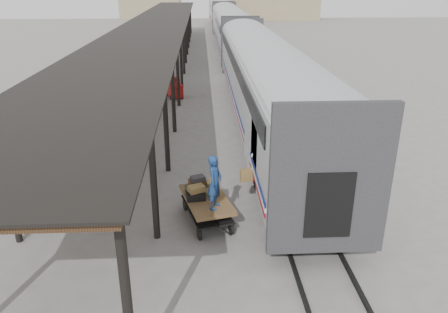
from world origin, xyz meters
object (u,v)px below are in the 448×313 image
(baggage_cart, at_px, (207,204))
(porter, at_px, (215,182))
(pedestrian, at_px, (145,103))
(luggage_tug, at_px, (175,89))

(baggage_cart, height_order, porter, porter)
(pedestrian, bearing_deg, baggage_cart, 100.03)
(baggage_cart, distance_m, luggage_tug, 16.35)
(baggage_cart, relative_size, pedestrian, 1.73)
(luggage_tug, relative_size, pedestrian, 1.03)
(porter, relative_size, pedestrian, 1.10)
(baggage_cart, relative_size, luggage_tug, 1.69)
(baggage_cart, xyz_separation_m, porter, (0.25, -0.65, 1.05))
(luggage_tug, bearing_deg, porter, -98.05)
(luggage_tug, distance_m, porter, 17.06)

